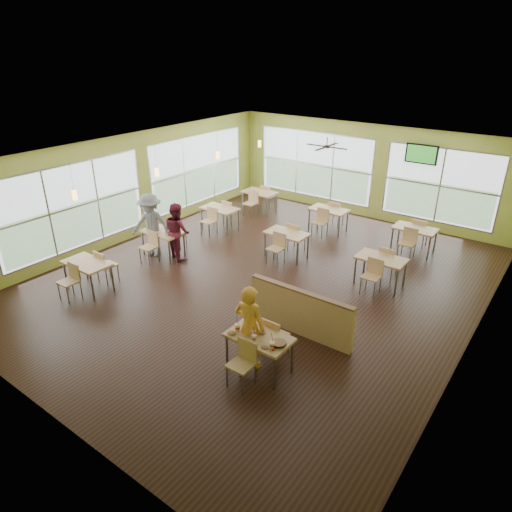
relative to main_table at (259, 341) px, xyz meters
name	(u,v)px	position (x,y,z in m)	size (l,w,h in m)	color
room	(265,222)	(-2.00, 3.00, 0.97)	(12.00, 12.04, 3.20)	black
window_bays	(253,181)	(-4.65, 6.08, 0.85)	(9.24, 10.24, 2.38)	white
main_table	(259,341)	(0.00, 0.00, 0.00)	(1.22, 1.52, 0.87)	#DEB277
half_wall_divider	(300,312)	(0.00, 1.45, -0.11)	(2.40, 0.14, 1.04)	#DEB277
dining_tables	(269,228)	(-3.05, 4.71, 0.00)	(6.92, 8.72, 0.87)	#DEB277
pendant_lights	(188,164)	(-5.20, 3.68, 1.82)	(0.11, 7.31, 0.86)	#2D2119
ceiling_fan	(327,146)	(-2.00, 6.00, 2.32)	(1.25, 1.25, 0.29)	#2D2119
tv_backwall	(421,154)	(-0.20, 8.90, 1.82)	(1.00, 0.07, 0.60)	black
man_plaid	(250,327)	(-0.23, 0.01, 0.22)	(0.62, 0.41, 1.70)	orange
patron_maroon	(177,231)	(-4.75, 2.65, 0.18)	(0.79, 0.62, 1.63)	maroon
patron_grey	(151,225)	(-5.46, 2.34, 0.29)	(1.19, 0.68, 1.84)	slate
cup_blue	(238,327)	(-0.42, -0.11, 0.19)	(0.10, 0.10, 0.37)	white
cup_yellow	(253,333)	(-0.09, -0.07, 0.18)	(0.09, 0.09, 0.32)	white
cup_red_near	(254,338)	(0.01, -0.18, 0.19)	(0.09, 0.09, 0.34)	white
cup_red_far	(272,345)	(0.39, -0.17, 0.19)	(0.10, 0.10, 0.36)	white
food_basket	(279,343)	(0.44, -0.02, 0.15)	(0.27, 0.27, 0.06)	black
ketchup_cup	(273,350)	(0.45, -0.20, 0.13)	(0.05, 0.05, 0.02)	#AC3115
wrapper_left	(232,333)	(-0.45, -0.24, 0.14)	(0.16, 0.15, 0.04)	#9E714C
wrapper_mid	(261,332)	(-0.03, 0.10, 0.14)	(0.17, 0.16, 0.04)	#9E714C
wrapper_right	(265,347)	(0.28, -0.23, 0.14)	(0.14, 0.13, 0.04)	#9E714C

